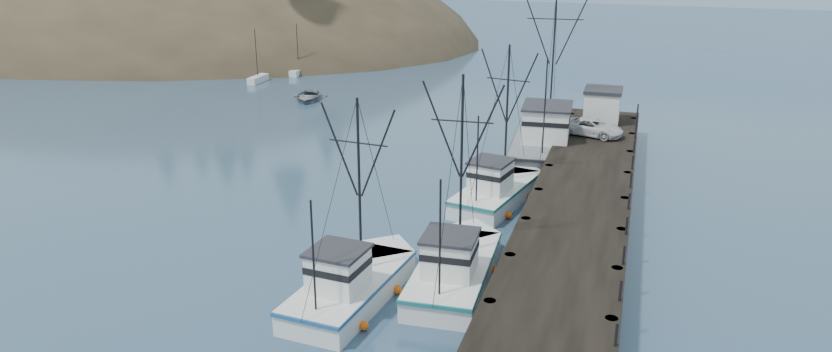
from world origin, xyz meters
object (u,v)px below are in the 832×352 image
at_px(trawler_far, 498,190).
at_px(pickup_truck, 592,127).
at_px(work_vessel, 547,139).
at_px(trawler_near, 456,267).
at_px(trawler_mid, 353,284).
at_px(pier_shed, 602,105).
at_px(motorboat, 308,100).
at_px(pier, 581,198).

distance_m(trawler_far, pickup_truck, 12.37).
distance_m(trawler_far, work_vessel, 11.80).
bearing_deg(trawler_near, trawler_far, 90.62).
height_order(trawler_mid, trawler_far, trawler_far).
bearing_deg(trawler_far, pickup_truck, 65.14).
height_order(pier_shed, motorboat, pier_shed).
distance_m(work_vessel, pier_shed, 6.00).
xyz_separation_m(work_vessel, pier_shed, (3.88, 4.01, 2.19)).
bearing_deg(pier_shed, pier, -90.01).
relative_size(work_vessel, pickup_truck, 3.51).
distance_m(work_vessel, pickup_truck, 3.80).
bearing_deg(motorboat, work_vessel, -39.96).
distance_m(trawler_far, motorboat, 34.30).
relative_size(trawler_mid, trawler_far, 0.97).
xyz_separation_m(trawler_near, trawler_mid, (-4.39, -3.25, -0.00)).
distance_m(pier, trawler_mid, 16.43).
height_order(trawler_far, motorboat, trawler_far).
distance_m(pickup_truck, motorboat, 32.63).
height_order(trawler_mid, pickup_truck, trawler_mid).
xyz_separation_m(trawler_near, pickup_truck, (5.01, 23.31, 1.84)).
bearing_deg(pier_shed, trawler_near, -101.00).
relative_size(trawler_near, pier_shed, 3.46).
distance_m(pier, trawler_far, 6.08).
bearing_deg(trawler_mid, motorboat, 117.82).
bearing_deg(pier, trawler_mid, -126.71).
bearing_deg(work_vessel, trawler_mid, -102.32).
bearing_deg(motorboat, trawler_mid, -77.94).
height_order(trawler_near, motorboat, trawler_near).
bearing_deg(motorboat, pickup_truck, -38.39).
distance_m(trawler_near, work_vessel, 23.95).
xyz_separation_m(trawler_mid, pier_shed, (9.81, 31.15, 2.60)).
bearing_deg(pier_shed, pickup_truck, -95.13).
bearing_deg(pickup_truck, trawler_near, -175.33).
relative_size(trawler_far, pier_shed, 3.35).
distance_m(trawler_far, pier_shed, 16.84).
relative_size(pier, motorboat, 8.40).
xyz_separation_m(pier, trawler_near, (-5.42, -9.90, -0.87)).
height_order(work_vessel, pickup_truck, work_vessel).
relative_size(pier, pier_shed, 13.75).
bearing_deg(trawler_far, work_vessel, 81.86).
distance_m(pier, pier_shed, 18.08).
bearing_deg(work_vessel, trawler_near, -93.68).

